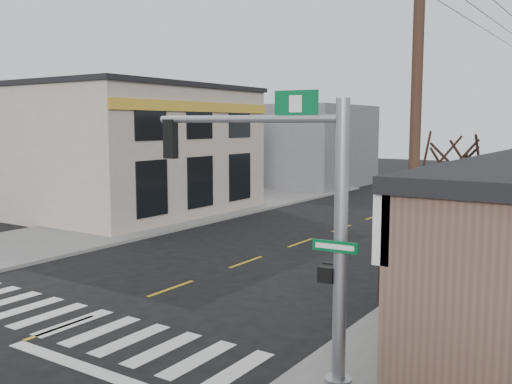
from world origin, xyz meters
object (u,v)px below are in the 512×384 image
Objects in this scene: guide_sign at (406,238)px; fire_hydrant at (474,313)px; bare_tree at (453,147)px; utility_pole_near at (415,135)px; traffic_signal_pole at (308,212)px.

fire_hydrant is (1.92, -0.70, -1.47)m from guide_sign.
utility_pole_near is (0.00, -3.09, 0.36)m from bare_tree.
guide_sign is at bearing 116.32° from utility_pole_near.
utility_pole_near is at bearing -121.36° from fire_hydrant.
utility_pole_near reaches higher than bare_tree.
utility_pole_near is at bearing -46.95° from guide_sign.
bare_tree is at bearing 75.98° from traffic_signal_pole.
fire_hydrant is 4.20m from bare_tree.
guide_sign is 2.63m from bare_tree.
fire_hydrant is at bearing 63.57° from utility_pole_near.
fire_hydrant is at bearing -55.39° from bare_tree.
utility_pole_near is (-1.00, -1.64, 4.18)m from fire_hydrant.
fire_hydrant is 0.08× the size of utility_pole_near.
fire_hydrant is (1.94, 4.60, -2.82)m from traffic_signal_pole.
guide_sign is at bearing 159.92° from fire_hydrant.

